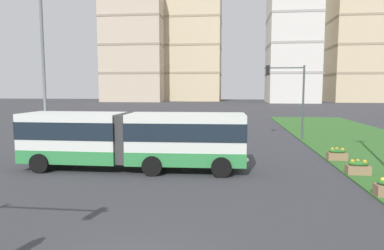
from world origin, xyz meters
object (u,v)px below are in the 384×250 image
apartment_tower_westcentre (193,35)px  traffic_light_far_right (291,90)px  streetlight_left (44,70)px  apartment_tower_west (135,48)px  articulated_bus (133,139)px  flower_planter_4 (337,154)px  car_navy_sedan (147,125)px  apartment_tower_centre (293,32)px  apartment_tower_eastcentre (366,20)px  flower_planter_3 (358,167)px

apartment_tower_westcentre → traffic_light_far_right: bearing=-78.5°
streetlight_left → apartment_tower_west: size_ratio=0.28×
articulated_bus → flower_planter_4: size_ratio=10.81×
traffic_light_far_right → car_navy_sedan: bearing=165.0°
apartment_tower_centre → apartment_tower_eastcentre: 25.30m
apartment_tower_west → apartment_tower_eastcentre: size_ratio=0.69×
streetlight_left → apartment_tower_centre: bearing=72.4°
traffic_light_far_right → apartment_tower_west: apartment_tower_west is taller
articulated_bus → apartment_tower_westcentre: bearing=94.9°
car_navy_sedan → streetlight_left: streetlight_left is taller
car_navy_sedan → apartment_tower_west: apartment_tower_west is taller
articulated_bus → flower_planter_3: (11.39, -0.02, -1.23)m
flower_planter_4 → traffic_light_far_right: size_ratio=0.18×
traffic_light_far_right → apartment_tower_centre: size_ratio=0.15×
flower_planter_3 → streetlight_left: (-16.97, 1.29, 4.94)m
flower_planter_4 → traffic_light_far_right: bearing=99.7°
streetlight_left → apartment_tower_eastcentre: apartment_tower_eastcentre is taller
flower_planter_4 → traffic_light_far_right: (-1.42, 8.31, 3.78)m
flower_planter_3 → apartment_tower_westcentre: apartment_tower_westcentre is taller
car_navy_sedan → apartment_tower_centre: 83.89m
flower_planter_4 → streetlight_left: 17.81m
streetlight_left → apartment_tower_west: (-21.50, 93.99, 12.32)m
flower_planter_3 → traffic_light_far_right: (-1.42, 11.75, 3.78)m
car_navy_sedan → streetlight_left: bearing=-100.0°
articulated_bus → apartment_tower_eastcentre: (46.93, 99.80, 24.11)m
flower_planter_3 → streetlight_left: streetlight_left is taller
car_navy_sedan → flower_planter_4: 18.71m
traffic_light_far_right → articulated_bus: bearing=-130.3°
flower_planter_3 → apartment_tower_westcentre: (-20.28, 104.47, 22.45)m
streetlight_left → apartment_tower_centre: apartment_tower_centre is taller
traffic_light_far_right → apartment_tower_centre: apartment_tower_centre is taller
traffic_light_far_right → apartment_tower_centre: bearing=80.6°
flower_planter_3 → apartment_tower_eastcentre: (35.54, 99.81, 25.34)m
apartment_tower_west → articulated_bus: bearing=-74.1°
flower_planter_3 → apartment_tower_eastcentre: 108.94m
flower_planter_3 → apartment_tower_eastcentre: bearing=70.4°
flower_planter_3 → streetlight_left: 17.73m
articulated_bus → apartment_tower_west: (-27.09, 95.27, 16.03)m
articulated_bus → car_navy_sedan: (-3.12, 15.23, -0.90)m
apartment_tower_westcentre → apartment_tower_eastcentre: apartment_tower_eastcentre is taller
articulated_bus → flower_planter_3: size_ratio=10.81×
apartment_tower_westcentre → flower_planter_3: bearing=-79.0°
car_navy_sedan → flower_planter_4: (14.51, -11.81, -0.33)m
car_navy_sedan → flower_planter_4: size_ratio=4.14×
flower_planter_4 → apartment_tower_west: apartment_tower_west is taller
articulated_bus → streetlight_left: size_ratio=1.21×
streetlight_left → apartment_tower_eastcentre: (52.52, 98.52, 20.39)m
apartment_tower_westcentre → apartment_tower_west: bearing=-153.2°
flower_planter_4 → streetlight_left: bearing=-172.8°
flower_planter_3 → traffic_light_far_right: bearing=96.9°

